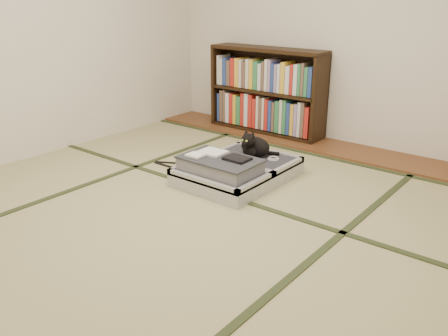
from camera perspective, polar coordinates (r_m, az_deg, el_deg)
The scene contains 8 objects.
floor at distance 3.40m, azimuth -4.36°, elevation -5.38°, with size 4.50×4.50×0.00m, color tan.
wood_strip at distance 4.94m, azimuth 11.56°, elevation 2.72°, with size 4.00×0.50×0.02m, color brown.
tatami_borders at distance 3.74m, azimuth 0.78°, elevation -2.77°, with size 4.00×4.50×0.01m.
bookcase at distance 5.25m, azimuth 5.13°, elevation 9.06°, with size 1.33×0.30×0.92m.
suitcase at distance 3.90m, azimuth 1.29°, elevation -0.27°, with size 0.71×0.95×0.28m.
cat at distance 4.09m, azimuth 3.60°, elevation 2.65°, with size 0.32×0.32×0.25m.
cable_coil at distance 4.05m, azimuth 5.96°, elevation 1.15°, with size 0.10×0.10×0.02m.
hanger at distance 4.29m, azimuth -6.23°, elevation 0.27°, with size 0.39×0.18×0.01m.
Camera 1 is at (2.10, -2.23, 1.47)m, focal length 38.00 mm.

